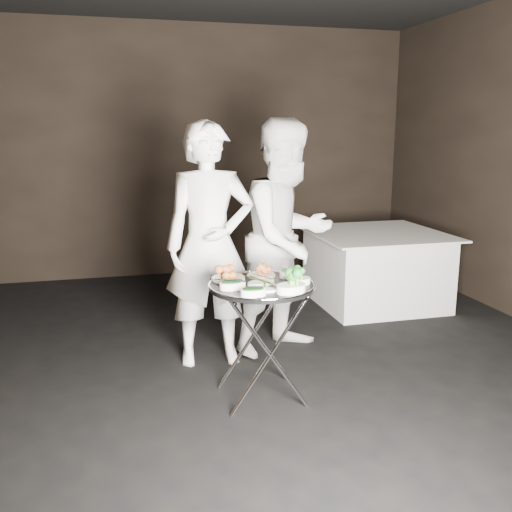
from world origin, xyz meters
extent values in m
cube|color=black|center=(0.00, 0.00, -0.03)|extent=(6.00, 7.00, 0.05)
cube|color=black|center=(0.00, 3.52, 1.50)|extent=(6.00, 0.05, 3.00)
cylinder|color=silver|center=(0.21, -0.27, 0.38)|extent=(0.53, 0.02, 0.78)
cylinder|color=silver|center=(0.21, -0.27, 0.38)|extent=(0.53, 0.02, 0.78)
cylinder|color=silver|center=(0.21, 0.14, 0.38)|extent=(0.53, 0.02, 0.78)
cylinder|color=silver|center=(0.21, 0.14, 0.38)|extent=(0.53, 0.02, 0.78)
cylinder|color=silver|center=(-0.02, -0.07, 0.75)|extent=(0.02, 0.45, 0.02)
cylinder|color=silver|center=(0.43, -0.07, 0.75)|extent=(0.02, 0.45, 0.02)
cylinder|color=black|center=(0.21, -0.07, 0.78)|extent=(0.69, 0.69, 0.03)
torus|color=silver|center=(0.21, -0.07, 0.79)|extent=(0.70, 0.70, 0.02)
cylinder|color=beige|center=(0.02, 0.09, 0.80)|extent=(0.22, 0.22, 0.02)
cylinder|color=beige|center=(0.26, 0.13, 0.80)|extent=(0.19, 0.19, 0.02)
cylinder|color=white|center=(0.42, 0.06, 0.82)|extent=(0.12, 0.12, 0.04)
cylinder|color=silver|center=(0.03, 0.09, 0.85)|extent=(0.14, 0.16, 0.01)
cylinder|color=silver|center=(0.26, 0.14, 0.85)|extent=(0.06, 0.20, 0.01)
cylinder|color=silver|center=(0.44, 0.06, 0.85)|extent=(0.07, 0.20, 0.01)
cylinder|color=silver|center=(-0.01, -0.12, 0.85)|extent=(0.18, 0.12, 0.01)
cylinder|color=silver|center=(0.43, -0.12, 0.85)|extent=(0.12, 0.18, 0.01)
cylinder|color=silver|center=(0.21, -0.06, 0.85)|extent=(0.09, 0.19, 0.01)
imported|color=white|center=(-0.01, 0.65, 0.92)|extent=(0.69, 0.47, 1.85)
imported|color=white|center=(0.64, 0.73, 0.93)|extent=(1.12, 1.02, 1.87)
cube|color=silver|center=(1.90, 1.71, 0.37)|extent=(1.17, 1.17, 0.73)
cube|color=silver|center=(1.90, 1.71, 0.74)|extent=(1.31, 1.31, 0.02)
camera|label=1|loc=(-0.73, -3.51, 1.78)|focal=40.00mm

